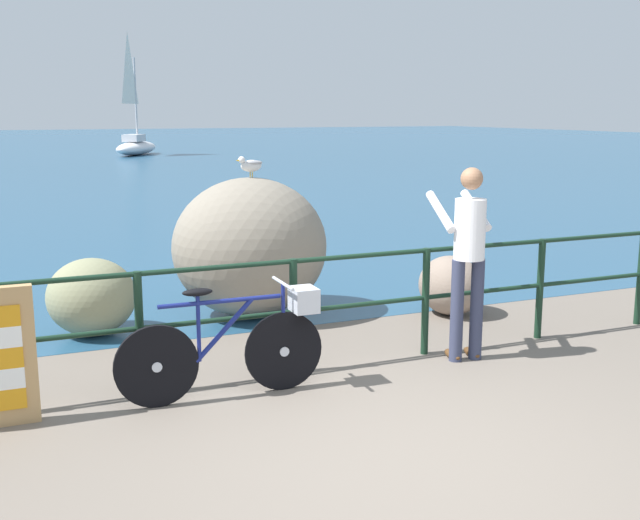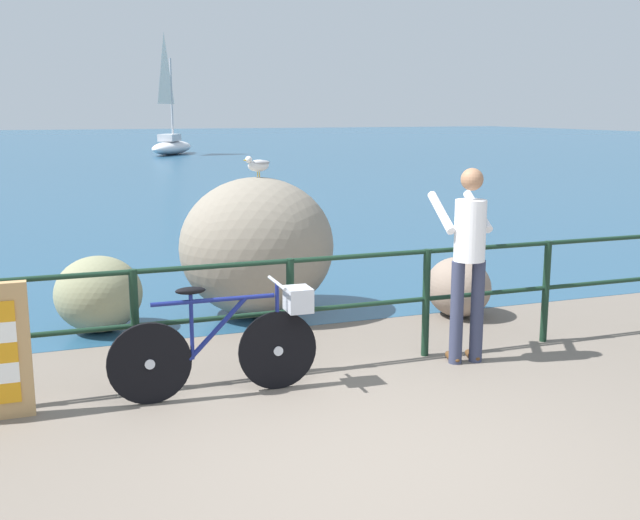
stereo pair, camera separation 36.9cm
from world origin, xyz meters
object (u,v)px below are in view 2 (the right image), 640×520
at_px(breakwater_boulder_main, 257,247).
at_px(sailboat, 171,141).
at_px(breakwater_boulder_left, 98,294).
at_px(seagull, 258,164).
at_px(breakwater_boulder_right, 458,287).
at_px(bicycle, 233,339).
at_px(person_at_railing, 468,256).

bearing_deg(breakwater_boulder_main, sailboat, 82.57).
bearing_deg(breakwater_boulder_left, seagull, 3.77).
distance_m(breakwater_boulder_right, sailboat, 33.18).
distance_m(breakwater_boulder_left, seagull, 2.20).
relative_size(breakwater_boulder_left, seagull, 2.63).
distance_m(bicycle, breakwater_boulder_left, 2.43).
height_order(seagull, sailboat, sailboat).
height_order(bicycle, breakwater_boulder_left, bicycle).
xyz_separation_m(breakwater_boulder_main, breakwater_boulder_right, (2.09, -0.85, -0.44)).
xyz_separation_m(breakwater_boulder_main, breakwater_boulder_left, (-1.74, -0.09, -0.38)).
bearing_deg(person_at_railing, breakwater_boulder_right, -21.71).
distance_m(breakwater_boulder_left, sailboat, 32.89).
bearing_deg(person_at_railing, sailboat, 1.34).
bearing_deg(bicycle, breakwater_boulder_left, 112.82).
relative_size(person_at_railing, breakwater_boulder_left, 1.97).
xyz_separation_m(bicycle, breakwater_boulder_right, (2.94, 1.49, -0.13)).
bearing_deg(sailboat, bicycle, -157.84).
distance_m(breakwater_boulder_main, breakwater_boulder_left, 1.78).
distance_m(bicycle, breakwater_boulder_main, 2.51).
relative_size(person_at_railing, breakwater_boulder_right, 2.23).
xyz_separation_m(breakwater_boulder_right, seagull, (-2.06, 0.88, 1.36)).
xyz_separation_m(breakwater_boulder_left, breakwater_boulder_right, (3.83, -0.76, -0.06)).
height_order(breakwater_boulder_main, sailboat, sailboat).
relative_size(person_at_railing, seagull, 5.20).
xyz_separation_m(breakwater_boulder_left, seagull, (1.77, 0.12, 1.29)).
bearing_deg(breakwater_boulder_left, sailboat, 79.59).
relative_size(bicycle, breakwater_boulder_left, 1.89).
xyz_separation_m(bicycle, person_at_railing, (2.19, 0.07, 0.53)).
height_order(breakwater_boulder_left, seagull, seagull).
xyz_separation_m(person_at_railing, breakwater_boulder_left, (-3.08, 2.18, -0.60)).
height_order(bicycle, sailboat, sailboat).
height_order(bicycle, breakwater_boulder_right, bicycle).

